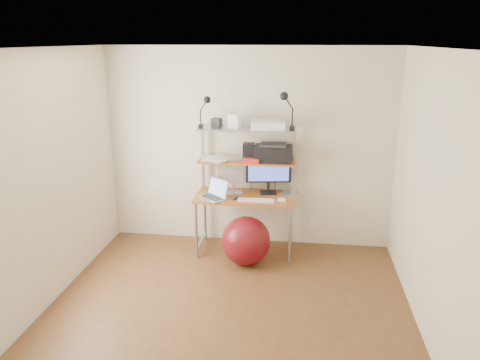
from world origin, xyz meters
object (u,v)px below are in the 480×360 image
object	(u,v)px
laptop	(215,194)
exercise_ball	(246,241)
monitor_black	(269,171)
printer	(273,153)
monitor_silver	(234,173)

from	to	relation	value
laptop	exercise_ball	xyz separation A→B (m)	(0.40, -0.20, -0.50)
laptop	exercise_ball	distance (m)	0.67
monitor_black	printer	world-z (taller)	printer
laptop	printer	xyz separation A→B (m)	(0.67, 0.28, 0.46)
printer	exercise_ball	bearing A→B (deg)	-119.45
laptop	monitor_silver	bearing A→B (deg)	89.34
monitor_silver	laptop	size ratio (longest dim) A/B	1.16
monitor_black	laptop	world-z (taller)	monitor_black
monitor_silver	monitor_black	distance (m)	0.42
monitor_black	printer	distance (m)	0.24
monitor_silver	laptop	bearing A→B (deg)	-149.38
monitor_black	printer	xyz separation A→B (m)	(0.05, 0.00, 0.23)
monitor_silver	monitor_black	world-z (taller)	monitor_black
laptop	exercise_ball	world-z (taller)	laptop
monitor_black	monitor_silver	bearing A→B (deg)	177.78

